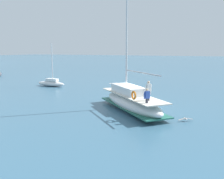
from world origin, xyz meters
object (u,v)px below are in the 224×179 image
object	(u,v)px
moored_ketch_distant	(51,83)
seagull	(186,119)
main_sailboat	(131,101)
mooring_buoy	(128,96)

from	to	relation	value
moored_ketch_distant	seagull	bearing A→B (deg)	-114.96
main_sailboat	mooring_buoy	bearing A→B (deg)	25.63
mooring_buoy	seagull	bearing A→B (deg)	-131.72
moored_ketch_distant	mooring_buoy	bearing A→B (deg)	-102.92
main_sailboat	mooring_buoy	world-z (taller)	main_sailboat
main_sailboat	mooring_buoy	distance (m)	6.07
seagull	mooring_buoy	bearing A→B (deg)	48.28
moored_ketch_distant	seagull	distance (m)	23.73
main_sailboat	seagull	distance (m)	5.31
main_sailboat	seagull	world-z (taller)	main_sailboat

